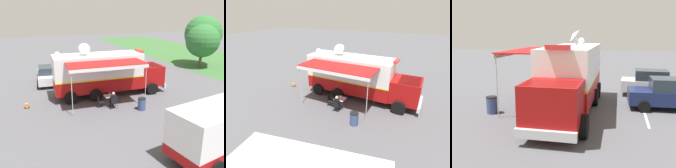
% 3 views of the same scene
% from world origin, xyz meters
% --- Properties ---
extents(ground_plane, '(100.00, 100.00, 0.00)m').
position_xyz_m(ground_plane, '(0.00, 0.00, 0.00)').
color(ground_plane, '#515156').
extents(lot_stripe, '(0.37, 4.80, 0.01)m').
position_xyz_m(lot_stripe, '(-3.96, 0.60, 0.00)').
color(lot_stripe, silver).
rests_on(lot_stripe, ground).
extents(command_truck, '(5.15, 9.61, 4.53)m').
position_xyz_m(command_truck, '(0.07, 0.74, 1.94)').
color(command_truck, '#9E0F0F').
rests_on(command_truck, ground).
extents(folding_table, '(0.84, 0.84, 0.73)m').
position_xyz_m(folding_table, '(2.35, 0.13, 0.67)').
color(folding_table, silver).
rests_on(folding_table, ground).
extents(water_bottle, '(0.07, 0.07, 0.22)m').
position_xyz_m(water_bottle, '(2.28, 0.16, 0.83)').
color(water_bottle, silver).
rests_on(water_bottle, folding_table).
extents(folding_chair_at_table, '(0.50, 0.50, 0.87)m').
position_xyz_m(folding_chair_at_table, '(3.15, 0.15, 0.51)').
color(folding_chair_at_table, black).
rests_on(folding_chair_at_table, ground).
extents(folding_chair_beside_table, '(0.50, 0.50, 0.87)m').
position_xyz_m(folding_chair_beside_table, '(2.49, -0.72, 0.51)').
color(folding_chair_beside_table, black).
rests_on(folding_chair_beside_table, ground).
extents(seated_responder, '(0.68, 0.57, 1.25)m').
position_xyz_m(seated_responder, '(2.96, 0.16, 0.65)').
color(seated_responder, black).
rests_on(seated_responder, ground).
extents(trash_bin, '(0.57, 0.57, 0.91)m').
position_xyz_m(trash_bin, '(4.10, 1.94, 0.46)').
color(trash_bin, '#384C7F').
rests_on(trash_bin, ground).
extents(traffic_cone, '(0.36, 0.36, 0.58)m').
position_xyz_m(traffic_cone, '(0.63, -5.79, 0.28)').
color(traffic_cone, black).
rests_on(traffic_cone, ground).
extents(car_behind_truck, '(4.23, 2.07, 1.76)m').
position_xyz_m(car_behind_truck, '(-5.29, -0.33, 0.88)').
color(car_behind_truck, navy).
rests_on(car_behind_truck, ground).
extents(car_far_corner, '(4.34, 2.30, 1.76)m').
position_xyz_m(car_far_corner, '(-5.01, -3.53, 0.88)').
color(car_far_corner, silver).
rests_on(car_far_corner, ground).
extents(tree_far_left, '(4.60, 4.60, 6.35)m').
position_xyz_m(tree_far_left, '(-6.04, 16.18, 4.04)').
color(tree_far_left, brown).
rests_on(tree_far_left, ground).
extents(tree_left_of_centre, '(4.04, 4.04, 5.37)m').
position_xyz_m(tree_left_of_centre, '(-4.87, 15.15, 3.34)').
color(tree_left_of_centre, brown).
rests_on(tree_left_of_centre, ground).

